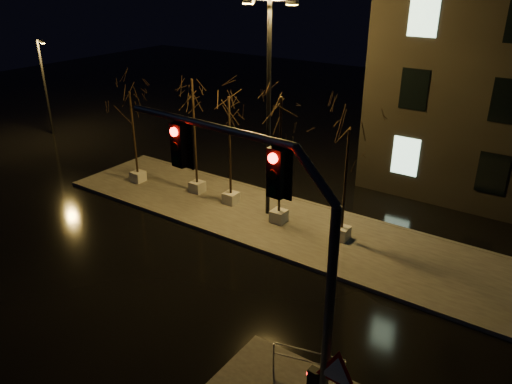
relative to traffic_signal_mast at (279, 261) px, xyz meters
The scene contains 11 objects.
ground 9.07m from the traffic_signal_mast, 150.07° to the left, with size 90.00×90.00×0.00m, color black.
median 12.74m from the traffic_signal_mast, 123.62° to the left, with size 22.00×5.00×0.15m, color #44413C.
tree_0 17.44m from the traffic_signal_mast, 147.64° to the left, with size 1.80×1.80×5.00m.
tree_1 15.03m from the traffic_signal_mast, 137.97° to the left, with size 1.80×1.80×5.94m.
tree_2 13.41m from the traffic_signal_mast, 131.87° to the left, with size 1.80×1.80×5.41m.
tree_3 11.36m from the traffic_signal_mast, 121.78° to the left, with size 1.80×1.80×5.87m.
tree_4 10.33m from the traffic_signal_mast, 106.79° to the left, with size 1.80×1.80×4.96m.
traffic_signal_mast is the anchor object (origin of this frame).
streetlight_main 12.20m from the traffic_signal_mast, 124.26° to the left, with size 2.35×0.71×9.43m.
streetlight_far 28.86m from the traffic_signal_mast, 155.22° to the left, with size 1.25×0.49×6.46m.
guard_rail_a 4.94m from the traffic_signal_mast, 97.80° to the left, with size 2.01×0.56×0.89m.
Camera 1 is at (11.05, -11.18, 10.65)m, focal length 35.00 mm.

